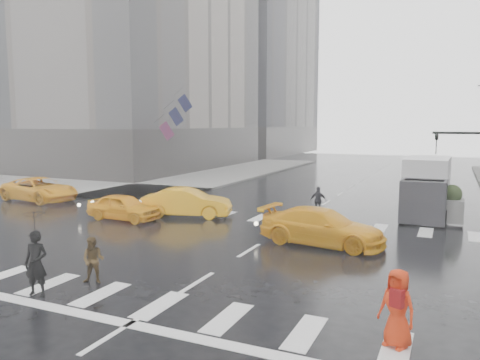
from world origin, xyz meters
The scene contains 17 objects.
ground centered at (0.00, 0.00, 0.00)m, with size 120.00×120.00×0.00m, color black.
sidewalk_nw centered at (-19.50, 17.50, 0.07)m, with size 35.00×35.00×0.15m, color slate.
building_nw centered at (-29.00, 27.00, 17.25)m, with size 26.05×26.05×38.00m.
building_nw_far centered at (-29.00, 56.00, 20.19)m, with size 26.05×26.05×44.00m.
road_markings centered at (0.00, 0.00, 0.01)m, with size 18.00×48.00×0.01m, color silver, non-canonical shape.
planter_west centered at (7.00, 8.20, 0.98)m, with size 1.10×1.10×1.80m.
flag_cluster centered at (-15.08, 18.50, 5.64)m, with size 2.87×3.06×4.69m.
pedestrian_black centered at (-3.58, -6.80, 1.56)m, with size 1.19×1.20×2.43m.
pedestrian_brown centered at (-2.84, -5.34, 0.71)m, with size 0.69×0.54×1.42m, color #443218.
pedestrian_orange centered at (5.98, -5.82, 0.87)m, with size 0.99×0.85×1.72m.
pedestrian_far_a centered at (0.55, 8.04, 0.76)m, with size 0.88×0.54×1.51m, color black.
pedestrian_far_b centered at (5.93, 8.01, 0.74)m, with size 0.96×0.53×1.48m, color black.
taxi_front centered at (-8.03, 2.67, 0.66)m, with size 1.56×3.87×1.32m, color #FFAB0D.
taxi_mid centered at (-5.54, 4.70, 0.75)m, with size 1.59×4.55×1.50m, color #FFAB0D.
taxi_rear centered at (2.31, 2.00, 0.73)m, with size 2.04×4.44×1.46m, color #FFAB0D.
taxi_far centered at (-16.58, 5.23, 0.74)m, with size 2.45×4.70×1.47m, color #FFAB0D.
box_truck centered at (5.75, 9.87, 1.62)m, with size 2.15×5.73×3.04m.
Camera 1 is at (6.89, -16.02, 4.80)m, focal length 35.00 mm.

